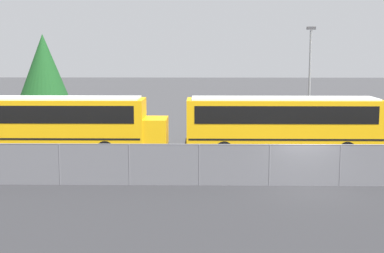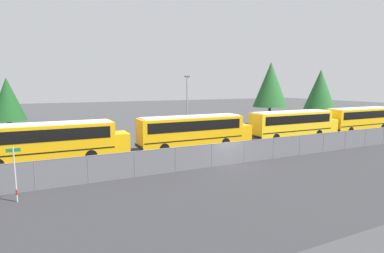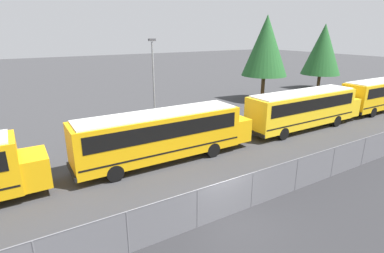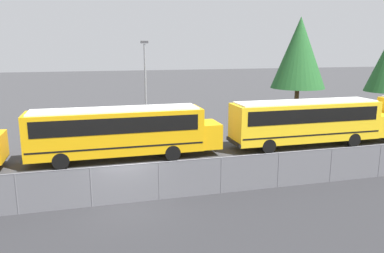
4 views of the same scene
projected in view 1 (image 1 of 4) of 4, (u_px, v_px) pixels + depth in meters
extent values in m
plane|color=#38383A|center=(304.00, 186.00, 23.34)|extent=(200.00, 200.00, 0.00)
cube|color=#2B2B2D|center=(339.00, 231.00, 17.40)|extent=(110.54, 12.00, 0.01)
cube|color=#9EA0A5|center=(305.00, 165.00, 23.21)|extent=(76.54, 0.03, 1.82)
cube|color=slate|center=(305.00, 165.00, 23.20)|extent=(76.54, 0.01, 1.82)
cylinder|color=slate|center=(305.00, 145.00, 23.09)|extent=(76.54, 0.05, 0.05)
cylinder|color=slate|center=(60.00, 165.00, 23.39)|extent=(0.07, 0.07, 1.82)
cylinder|color=slate|center=(129.00, 165.00, 23.34)|extent=(0.07, 0.07, 1.82)
cylinder|color=slate|center=(199.00, 165.00, 23.29)|extent=(0.07, 0.07, 1.82)
cylinder|color=slate|center=(269.00, 165.00, 23.24)|extent=(0.07, 0.07, 1.82)
cylinder|color=slate|center=(340.00, 166.00, 23.19)|extent=(0.07, 0.07, 1.82)
cube|color=#EDA80F|center=(49.00, 122.00, 30.28)|extent=(10.80, 2.47, 2.69)
cube|color=black|center=(49.00, 112.00, 30.20)|extent=(9.93, 2.51, 0.97)
cube|color=black|center=(50.00, 136.00, 30.38)|extent=(10.58, 2.50, 0.10)
cube|color=#EDA80F|center=(156.00, 132.00, 30.25)|extent=(1.30, 2.28, 1.61)
cube|color=silver|center=(49.00, 98.00, 30.09)|extent=(10.26, 2.23, 0.10)
cylinder|color=black|center=(112.00, 143.00, 31.51)|extent=(0.99, 0.28, 0.99)
cylinder|color=black|center=(105.00, 150.00, 29.30)|extent=(0.99, 0.28, 0.99)
cube|color=#EDA80F|center=(283.00, 123.00, 30.06)|extent=(10.80, 2.47, 2.69)
cube|color=black|center=(283.00, 113.00, 29.98)|extent=(9.93, 2.51, 0.97)
cube|color=black|center=(283.00, 136.00, 30.17)|extent=(10.58, 2.50, 0.10)
cube|color=black|center=(186.00, 144.00, 30.32)|extent=(0.12, 2.47, 0.24)
cube|color=silver|center=(283.00, 98.00, 29.87)|extent=(10.26, 2.23, 0.10)
cylinder|color=black|center=(337.00, 143.00, 31.30)|extent=(0.99, 0.28, 0.99)
cylinder|color=black|center=(347.00, 150.00, 29.09)|extent=(0.99, 0.28, 0.99)
cylinder|color=black|center=(222.00, 143.00, 31.41)|extent=(0.99, 0.28, 0.99)
cylinder|color=black|center=(224.00, 150.00, 29.20)|extent=(0.99, 0.28, 0.99)
cylinder|color=gray|center=(310.00, 84.00, 36.95)|extent=(0.16, 0.16, 7.27)
cube|color=#47474C|center=(311.00, 28.00, 36.43)|extent=(0.60, 0.24, 0.20)
cylinder|color=#51381E|center=(45.00, 111.00, 41.86)|extent=(0.44, 0.44, 2.46)
cone|color=#194C1E|center=(43.00, 65.00, 41.36)|extent=(3.64, 3.64, 4.74)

